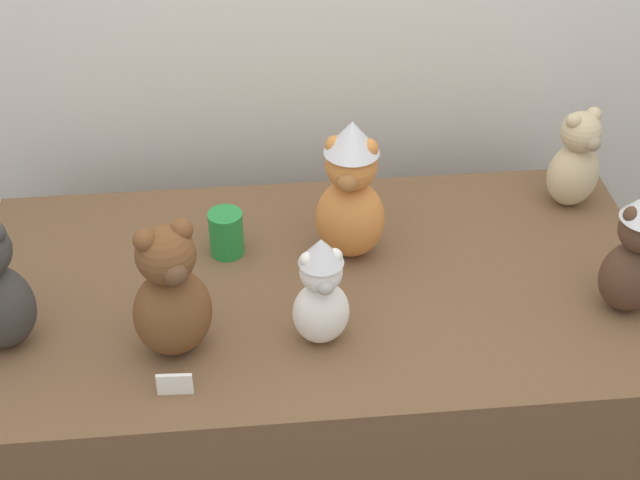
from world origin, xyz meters
TOP-DOWN VIEW (x-y plane):
  - display_table at (0.00, 0.25)m, footprint 1.54×0.82m
  - teddy_bear_chestnut at (-0.31, 0.07)m, footprint 0.20×0.19m
  - teddy_bear_cocoa at (0.65, 0.11)m, footprint 0.14×0.13m
  - teddy_bear_sand at (0.65, 0.50)m, footprint 0.17×0.16m
  - teddy_bear_snow at (-0.02, 0.07)m, footprint 0.13×0.11m
  - teddy_bear_ginger at (0.08, 0.35)m, footprint 0.19×0.17m
  - party_cup_green at (-0.21, 0.38)m, footprint 0.08×0.08m
  - name_card_front_left at (-0.31, -0.06)m, footprint 0.07×0.01m

SIDE VIEW (x-z plane):
  - display_table at x=0.00m, z-range 0.00..0.75m
  - name_card_front_left at x=-0.31m, z-range 0.75..0.80m
  - party_cup_green at x=-0.21m, z-range 0.75..0.86m
  - teddy_bear_sand at x=0.65m, z-range 0.74..1.01m
  - teddy_bear_snow at x=-0.02m, z-range 0.75..1.01m
  - teddy_bear_chestnut at x=-0.31m, z-range 0.74..1.06m
  - teddy_bear_cocoa at x=0.65m, z-range 0.75..1.05m
  - teddy_bear_ginger at x=0.08m, z-range 0.75..1.10m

